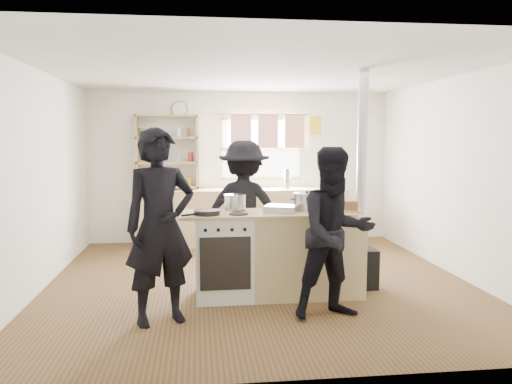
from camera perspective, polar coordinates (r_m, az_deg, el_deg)
ground at (r=6.13m, az=0.32°, el=-10.22°), size 5.00×5.00×0.01m
back_counter at (r=8.19m, az=-1.59°, el=-2.81°), size 3.40×0.55×0.90m
shelving_unit at (r=8.20m, az=-10.11°, el=4.57°), size 1.00×0.28×1.20m
thermos at (r=8.22m, az=3.58°, el=1.47°), size 0.10×0.10×0.31m
cooking_island at (r=5.50m, az=2.54°, el=-7.05°), size 1.97×0.64×0.93m
skillet_greens at (r=5.21m, az=-5.64°, el=-2.31°), size 0.38×0.38×0.05m
roast_tray at (r=5.38m, az=2.92°, el=-1.88°), size 0.42×0.38×0.07m
stockpot_stove at (r=5.53m, az=-2.40°, el=-1.17°), size 0.25×0.25×0.20m
stockpot_counter at (r=5.53m, az=5.83°, el=-1.10°), size 0.29×0.29×0.22m
bread_board at (r=5.49m, az=10.42°, el=-1.72°), size 0.33×0.29×0.12m
flue_heater at (r=5.89m, az=11.87°, el=-4.38°), size 0.35×0.35×2.50m
person_near_left at (r=4.70m, az=-10.89°, el=-3.90°), size 0.78×0.65×1.82m
person_near_right at (r=4.83m, az=9.08°, el=-4.67°), size 0.89×0.75×1.64m
person_far at (r=6.24m, az=-1.36°, el=-1.91°), size 1.21×0.86×1.70m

